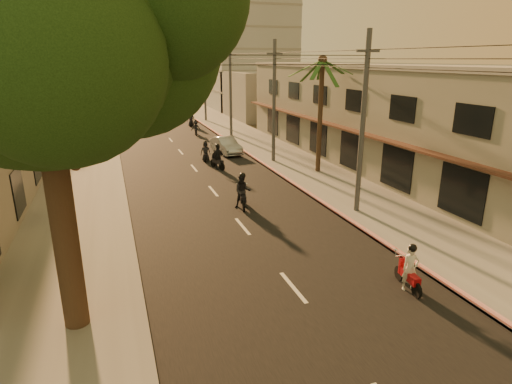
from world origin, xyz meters
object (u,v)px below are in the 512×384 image
Objects in this scene: palm_tree at (322,67)px; scooter_mid_b at (218,158)px; broadleaf_tree at (53,24)px; parked_car at (226,145)px; scooter_mid_a at (243,192)px; scooter_red at (410,270)px; scooter_far_c at (191,119)px; scooter_far_b at (196,128)px; scooter_far_a at (206,152)px.

scooter_mid_b is at bearing 153.07° from palm_tree.
scooter_mid_b is (-6.39, 3.24, -6.30)m from palm_tree.
broadleaf_tree is 25.47m from parked_car.
scooter_mid_a is (7.43, 8.45, -7.59)m from broadleaf_tree.
palm_tree is 4.40× the size of scooter_mid_b.
scooter_mid_b is (8.22, 17.10, -7.63)m from broadleaf_tree.
palm_tree is 4.20× the size of scooter_mid_a.
scooter_mid_a is at bearing 115.33° from scooter_red.
broadleaf_tree reaches higher than scooter_far_c.
scooter_mid_a reaches higher than scooter_far_b.
parked_car is (1.93, 4.93, -0.16)m from scooter_mid_b.
scooter_far_b is (1.33, 14.78, -0.11)m from scooter_mid_b.
palm_tree reaches higher than scooter_mid_b.
scooter_red reaches higher than parked_car.
scooter_mid_b is at bearing 64.32° from broadleaf_tree.
scooter_far_c is (1.95, 20.77, 0.02)m from scooter_mid_b.
broadleaf_tree reaches higher than scooter_mid_b.
scooter_mid_a reaches higher than scooter_far_a.
scooter_far_a reaches higher than scooter_far_b.
scooter_far_c reaches higher than scooter_far_b.
scooter_mid_a is (-7.18, -5.40, -6.26)m from palm_tree.
scooter_far_c reaches higher than scooter_far_a.
palm_tree is 9.54m from scooter_mid_b.
scooter_red is 1.08× the size of scooter_far_b.
scooter_mid_b reaches higher than scooter_far_b.
parked_car is (-4.46, 8.17, -6.46)m from palm_tree.
broadleaf_tree is 22.68m from scooter_far_a.
broadleaf_tree is at bearing -131.70° from scooter_mid_b.
parked_car is (-0.19, 23.56, -0.07)m from scooter_red.
scooter_mid_a reaches higher than scooter_red.
palm_tree reaches higher than scooter_red.
scooter_mid_a is 11.35m from scooter_far_a.
scooter_mid_a is 0.45× the size of parked_car.
scooter_red reaches higher than scooter_far_a.
scooter_mid_b is (0.79, 8.65, -0.04)m from scooter_mid_a.
palm_tree is 10.95m from scooter_mid_a.
scooter_red is 0.91× the size of scooter_far_c.
scooter_mid_b is 14.84m from scooter_far_b.
scooter_far_c is (2.74, 29.41, -0.03)m from scooter_mid_a.
scooter_mid_b reaches higher than scooter_far_a.
scooter_mid_a is 23.53m from scooter_far_b.
scooter_far_b is (-0.78, 33.41, -0.02)m from scooter_red.
scooter_mid_a is at bearing 48.68° from broadleaf_tree.
scooter_far_a is 3.16m from parked_car.
scooter_mid_a is 8.68m from scooter_mid_b.
scooter_mid_b is 1.15× the size of scooter_far_b.
scooter_mid_a reaches higher than parked_car.
palm_tree is at bearing 43.48° from broadleaf_tree.
scooter_red is 33.42m from scooter_far_b.
scooter_far_c is at bearing 99.36° from scooter_red.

